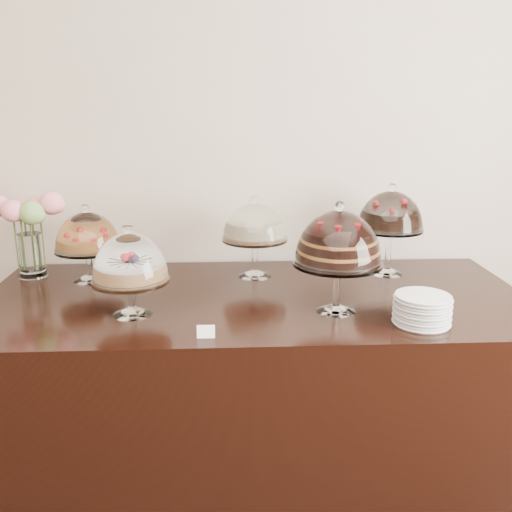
{
  "coord_description": "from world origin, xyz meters",
  "views": [
    {
      "loc": [
        0.1,
        0.26,
        1.67
      ],
      "look_at": [
        0.21,
        2.4,
        1.08
      ],
      "focal_mm": 40.0,
      "sensor_mm": 36.0,
      "label": 1
    }
  ],
  "objects_px": {
    "cake_stand_cheesecake": "(255,226)",
    "flower_vase": "(27,222)",
    "cake_stand_fruit_tart": "(87,235)",
    "cake_stand_choco_layer": "(338,242)",
    "cake_stand_dark_choco": "(391,215)",
    "display_counter": "(255,395)",
    "plate_stack": "(422,310)",
    "cake_stand_sugar_sponge": "(130,262)"
  },
  "relations": [
    {
      "from": "cake_stand_cheesecake",
      "to": "flower_vase",
      "type": "bearing_deg",
      "value": 176.93
    },
    {
      "from": "cake_stand_fruit_tart",
      "to": "flower_vase",
      "type": "distance_m",
      "value": 0.29
    },
    {
      "from": "cake_stand_choco_layer",
      "to": "cake_stand_cheesecake",
      "type": "bearing_deg",
      "value": 121.91
    },
    {
      "from": "cake_stand_dark_choco",
      "to": "cake_stand_fruit_tart",
      "type": "bearing_deg",
      "value": -178.57
    },
    {
      "from": "display_counter",
      "to": "cake_stand_cheesecake",
      "type": "xyz_separation_m",
      "value": [
        0.01,
        0.26,
        0.68
      ]
    },
    {
      "from": "display_counter",
      "to": "cake_stand_choco_layer",
      "type": "distance_m",
      "value": 0.8
    },
    {
      "from": "plate_stack",
      "to": "flower_vase",
      "type": "bearing_deg",
      "value": 157.55
    },
    {
      "from": "cake_stand_dark_choco",
      "to": "flower_vase",
      "type": "height_order",
      "value": "cake_stand_dark_choco"
    },
    {
      "from": "display_counter",
      "to": "cake_stand_sugar_sponge",
      "type": "relative_size",
      "value": 6.38
    },
    {
      "from": "plate_stack",
      "to": "display_counter",
      "type": "bearing_deg",
      "value": 150.14
    },
    {
      "from": "cake_stand_sugar_sponge",
      "to": "cake_stand_choco_layer",
      "type": "distance_m",
      "value": 0.76
    },
    {
      "from": "cake_stand_sugar_sponge",
      "to": "cake_stand_cheesecake",
      "type": "distance_m",
      "value": 0.65
    },
    {
      "from": "display_counter",
      "to": "cake_stand_cheesecake",
      "type": "distance_m",
      "value": 0.73
    },
    {
      "from": "cake_stand_fruit_tart",
      "to": "display_counter",
      "type": "bearing_deg",
      "value": -18.43
    },
    {
      "from": "cake_stand_sugar_sponge",
      "to": "flower_vase",
      "type": "xyz_separation_m",
      "value": [
        -0.53,
        0.5,
        0.05
      ]
    },
    {
      "from": "cake_stand_dark_choco",
      "to": "plate_stack",
      "type": "relative_size",
      "value": 2.09
    },
    {
      "from": "cake_stand_cheesecake",
      "to": "cake_stand_fruit_tart",
      "type": "height_order",
      "value": "cake_stand_cheesecake"
    },
    {
      "from": "plate_stack",
      "to": "cake_stand_choco_layer",
      "type": "bearing_deg",
      "value": 153.92
    },
    {
      "from": "cake_stand_cheesecake",
      "to": "plate_stack",
      "type": "height_order",
      "value": "cake_stand_cheesecake"
    },
    {
      "from": "cake_stand_cheesecake",
      "to": "cake_stand_fruit_tart",
      "type": "xyz_separation_m",
      "value": [
        -0.72,
        -0.02,
        -0.03
      ]
    },
    {
      "from": "cake_stand_choco_layer",
      "to": "flower_vase",
      "type": "height_order",
      "value": "cake_stand_choco_layer"
    },
    {
      "from": "display_counter",
      "to": "cake_stand_fruit_tart",
      "type": "distance_m",
      "value": 1.0
    },
    {
      "from": "cake_stand_fruit_tart",
      "to": "flower_vase",
      "type": "xyz_separation_m",
      "value": [
        -0.27,
        0.08,
        0.04
      ]
    },
    {
      "from": "flower_vase",
      "to": "plate_stack",
      "type": "distance_m",
      "value": 1.7
    },
    {
      "from": "display_counter",
      "to": "cake_stand_dark_choco",
      "type": "xyz_separation_m",
      "value": [
        0.62,
        0.27,
        0.72
      ]
    },
    {
      "from": "cake_stand_dark_choco",
      "to": "cake_stand_fruit_tart",
      "type": "distance_m",
      "value": 1.33
    },
    {
      "from": "flower_vase",
      "to": "plate_stack",
      "type": "height_order",
      "value": "flower_vase"
    },
    {
      "from": "cake_stand_fruit_tart",
      "to": "flower_vase",
      "type": "height_order",
      "value": "flower_vase"
    },
    {
      "from": "cake_stand_fruit_tart",
      "to": "cake_stand_cheesecake",
      "type": "bearing_deg",
      "value": 1.97
    },
    {
      "from": "cake_stand_cheesecake",
      "to": "flower_vase",
      "type": "distance_m",
      "value": 1.0
    },
    {
      "from": "display_counter",
      "to": "plate_stack",
      "type": "height_order",
      "value": "plate_stack"
    },
    {
      "from": "cake_stand_cheesecake",
      "to": "cake_stand_dark_choco",
      "type": "relative_size",
      "value": 0.89
    },
    {
      "from": "flower_vase",
      "to": "plate_stack",
      "type": "bearing_deg",
      "value": -22.45
    },
    {
      "from": "display_counter",
      "to": "cake_stand_dark_choco",
      "type": "bearing_deg",
      "value": 23.79
    },
    {
      "from": "cake_stand_choco_layer",
      "to": "plate_stack",
      "type": "distance_m",
      "value": 0.38
    },
    {
      "from": "cake_stand_dark_choco",
      "to": "cake_stand_fruit_tart",
      "type": "relative_size",
      "value": 1.22
    },
    {
      "from": "plate_stack",
      "to": "cake_stand_cheesecake",
      "type": "bearing_deg",
      "value": 133.6
    },
    {
      "from": "cake_stand_choco_layer",
      "to": "plate_stack",
      "type": "xyz_separation_m",
      "value": [
        0.28,
        -0.14,
        -0.22
      ]
    },
    {
      "from": "cake_stand_fruit_tart",
      "to": "flower_vase",
      "type": "relative_size",
      "value": 0.89
    },
    {
      "from": "display_counter",
      "to": "cake_stand_sugar_sponge",
      "type": "bearing_deg",
      "value": -158.32
    },
    {
      "from": "display_counter",
      "to": "flower_vase",
      "type": "xyz_separation_m",
      "value": [
        -0.99,
        0.32,
        0.7
      ]
    },
    {
      "from": "cake_stand_cheesecake",
      "to": "plate_stack",
      "type": "distance_m",
      "value": 0.84
    }
  ]
}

